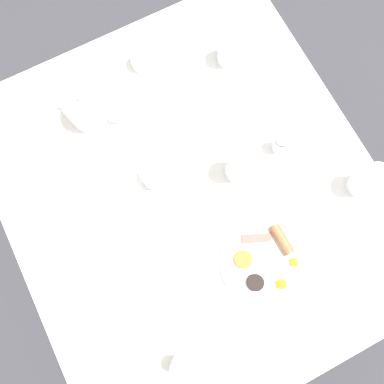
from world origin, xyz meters
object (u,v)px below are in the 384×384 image
object	(u,v)px
napkin_folded	(67,246)
knife_by_plate	(255,106)
breakfast_plate	(269,261)
fork_spare	(230,15)
water_glass_short	(238,165)
spoon_for_tea	(357,264)
pepper_grinder	(281,142)
creamer_jug	(141,59)
teapot_near	(86,108)
salt_grinder	(178,367)
fork_by_plate	(186,98)
water_glass_tall	(228,49)
wine_glass_spare	(367,180)
teacup_with_saucer_left	(155,175)

from	to	relation	value
napkin_folded	knife_by_plate	size ratio (longest dim) A/B	1.01
breakfast_plate	napkin_folded	world-z (taller)	breakfast_plate
breakfast_plate	fork_spare	distance (m)	0.82
knife_by_plate	water_glass_short	bearing A→B (deg)	-135.17
napkin_folded	spoon_for_tea	size ratio (longest dim) A/B	1.69
breakfast_plate	pepper_grinder	world-z (taller)	pepper_grinder
pepper_grinder	creamer_jug	bearing A→B (deg)	118.91
teapot_near	salt_grinder	size ratio (longest dim) A/B	1.62
fork_by_plate	water_glass_tall	bearing A→B (deg)	19.11
breakfast_plate	knife_by_plate	xyz separation A→B (m)	(0.20, 0.44, -0.01)
teapot_near	fork_by_plate	bearing A→B (deg)	-153.21
pepper_grinder	napkin_folded	distance (m)	0.70
breakfast_plate	wine_glass_spare	bearing A→B (deg)	11.63
creamer_jug	pepper_grinder	bearing A→B (deg)	-61.09
creamer_jug	fork_spare	distance (m)	0.34
water_glass_tall	fork_by_plate	distance (m)	0.20
creamer_jug	napkin_folded	world-z (taller)	creamer_jug
teapot_near	napkin_folded	xyz separation A→B (m)	(-0.23, -0.34, -0.05)
salt_grinder	spoon_for_tea	xyz separation A→B (m)	(0.58, -0.00, -0.05)
teacup_with_saucer_left	water_glass_short	xyz separation A→B (m)	(0.22, -0.09, 0.04)
water_glass_tall	water_glass_short	xyz separation A→B (m)	(-0.16, -0.35, 0.02)
water_glass_tall	spoon_for_tea	size ratio (longest dim) A/B	0.93
fork_by_plate	knife_by_plate	bearing A→B (deg)	-34.35
teacup_with_saucer_left	water_glass_short	bearing A→B (deg)	-22.96
wine_glass_spare	pepper_grinder	size ratio (longest dim) A/B	1.36
creamer_jug	fork_spare	world-z (taller)	creamer_jug
water_glass_short	water_glass_tall	bearing A→B (deg)	65.45
breakfast_plate	water_glass_short	distance (m)	0.29
teacup_with_saucer_left	pepper_grinder	bearing A→B (deg)	-13.10
water_glass_short	knife_by_plate	world-z (taller)	water_glass_short
salt_grinder	spoon_for_tea	world-z (taller)	salt_grinder
water_glass_short	salt_grinder	xyz separation A→B (m)	(-0.40, -0.40, -0.02)
breakfast_plate	fork_by_plate	bearing A→B (deg)	88.14
breakfast_plate	teacup_with_saucer_left	xyz separation A→B (m)	(-0.18, 0.37, 0.02)
water_glass_tall	knife_by_plate	world-z (taller)	water_glass_tall
water_glass_short	wine_glass_spare	xyz separation A→B (m)	(0.31, -0.21, -0.00)
knife_by_plate	breakfast_plate	bearing A→B (deg)	-114.78
creamer_jug	spoon_for_tea	world-z (taller)	creamer_jug
fork_spare	salt_grinder	bearing A→B (deg)	-125.81
creamer_jug	pepper_grinder	world-z (taller)	pepper_grinder
teapot_near	water_glass_tall	distance (m)	0.47
breakfast_plate	salt_grinder	world-z (taller)	salt_grinder
water_glass_tall	napkin_folded	size ratio (longest dim) A/B	0.55
teapot_near	spoon_for_tea	world-z (taller)	teapot_near
salt_grinder	napkin_folded	bearing A→B (deg)	108.80
fork_spare	pepper_grinder	bearing A→B (deg)	-101.01
salt_grinder	napkin_folded	world-z (taller)	salt_grinder
fork_spare	breakfast_plate	bearing A→B (deg)	-110.67
water_glass_short	fork_spare	world-z (taller)	water_glass_short
teacup_with_saucer_left	water_glass_tall	xyz separation A→B (m)	(0.38, 0.25, 0.03)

